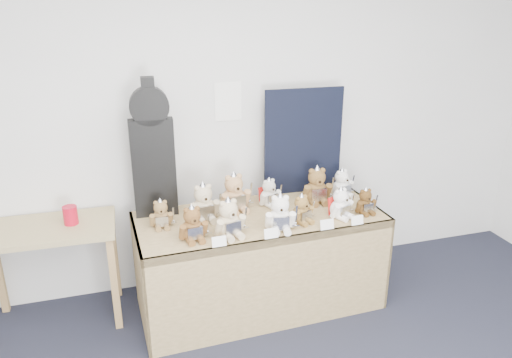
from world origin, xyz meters
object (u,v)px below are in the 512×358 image
object	(u,v)px
side_table	(49,243)
teddy_back_centre_left	(234,194)
teddy_front_right	(302,210)
teddy_back_far_left	(161,215)
teddy_back_right	(317,187)
teddy_back_left	(204,204)
red_cup	(70,215)
teddy_front_left	(229,220)
teddy_back_centre_right	(269,193)
guitar_case	(153,150)
teddy_front_centre	(280,214)
teddy_front_end	(365,202)
teddy_front_far_right	(341,204)
display_table	(263,240)
teddy_back_end	(342,184)
teddy_front_far_left	(193,225)

from	to	relation	value
side_table	teddy_back_centre_left	world-z (taller)	teddy_back_centre_left
teddy_front_right	teddy_back_far_left	xyz separation A→B (m)	(-0.96, 0.21, -0.00)
side_table	teddy_back_right	xyz separation A→B (m)	(1.98, -0.12, 0.25)
teddy_back_left	red_cup	bearing A→B (deg)	163.92
teddy_front_left	teddy_back_centre_right	xyz separation A→B (m)	(0.42, 0.41, -0.02)
guitar_case	teddy_front_left	world-z (taller)	guitar_case
teddy_front_centre	teddy_front_end	world-z (taller)	teddy_front_centre
red_cup	teddy_front_far_right	xyz separation A→B (m)	(1.87, -0.43, 0.03)
display_table	teddy_back_end	distance (m)	0.81
display_table	teddy_front_end	distance (m)	0.80
red_cup	teddy_front_end	xyz separation A→B (m)	(2.08, -0.42, 0.01)
teddy_front_left	teddy_back_far_left	xyz separation A→B (m)	(-0.42, 0.27, -0.03)
teddy_front_centre	teddy_front_far_right	bearing A→B (deg)	18.61
red_cup	teddy_front_centre	bearing A→B (deg)	-19.72
teddy_back_right	teddy_back_end	size ratio (longest dim) A/B	1.23
side_table	teddy_back_centre_left	bearing A→B (deg)	-2.04
teddy_back_centre_left	red_cup	bearing A→B (deg)	166.02
teddy_front_far_right	teddy_back_far_left	xyz separation A→B (m)	(-1.26, 0.22, -0.01)
teddy_front_left	teddy_back_centre_right	world-z (taller)	teddy_front_left
teddy_front_end	teddy_back_left	xyz separation A→B (m)	(-1.16, 0.23, 0.04)
side_table	red_cup	bearing A→B (deg)	2.31
teddy_front_centre	teddy_back_centre_left	size ratio (longest dim) A/B	0.89
teddy_back_centre_left	teddy_back_end	size ratio (longest dim) A/B	1.27
display_table	teddy_back_end	world-z (taller)	teddy_back_end
teddy_back_centre_left	teddy_front_left	bearing A→B (deg)	-119.03
teddy_front_far_left	teddy_front_end	world-z (taller)	teddy_front_far_left
teddy_back_centre_left	teddy_back_centre_right	bearing A→B (deg)	-6.54
teddy_front_end	teddy_front_far_left	bearing A→B (deg)	177.78
side_table	teddy_front_end	world-z (taller)	teddy_front_end
side_table	teddy_front_far_right	bearing A→B (deg)	-10.26
teddy_back_left	teddy_front_far_right	bearing A→B (deg)	-18.97
teddy_front_left	teddy_back_left	world-z (taller)	teddy_back_left
side_table	teddy_back_right	size ratio (longest dim) A/B	2.94
teddy_front_far_left	teddy_front_end	xyz separation A→B (m)	(1.29, 0.05, -0.02)
teddy_front_far_right	teddy_back_left	bearing A→B (deg)	143.23
red_cup	teddy_back_left	size ratio (longest dim) A/B	0.43
teddy_front_end	teddy_back_right	bearing A→B (deg)	126.93
display_table	teddy_front_right	world-z (taller)	teddy_front_right
teddy_back_far_left	teddy_front_right	bearing A→B (deg)	-11.02
red_cup	teddy_back_centre_right	distance (m)	1.45
red_cup	teddy_front_centre	world-z (taller)	teddy_front_centre
display_table	teddy_front_far_left	world-z (taller)	teddy_front_far_left
teddy_back_left	teddy_front_centre	bearing A→B (deg)	-38.03
teddy_back_right	teddy_back_end	world-z (taller)	teddy_back_right
teddy_front_end	teddy_back_far_left	world-z (taller)	teddy_back_far_left
guitar_case	teddy_front_end	world-z (taller)	guitar_case
teddy_front_left	teddy_front_right	size ratio (longest dim) A/B	1.27
display_table	red_cup	size ratio (longest dim) A/B	13.89
teddy_front_end	teddy_back_far_left	xyz separation A→B (m)	(-1.47, 0.20, 0.00)
display_table	teddy_back_far_left	world-z (taller)	teddy_back_far_left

